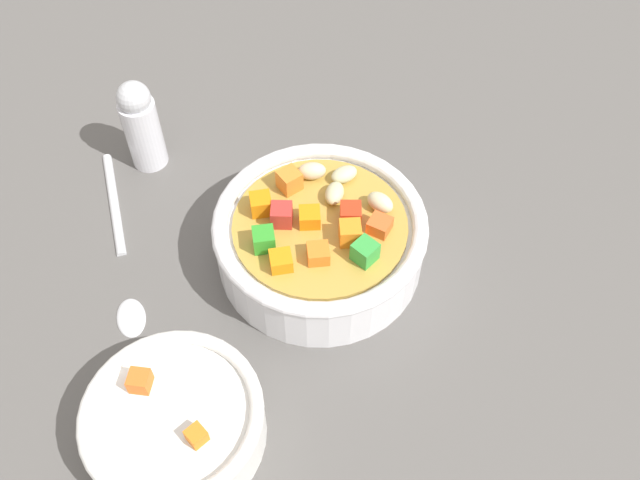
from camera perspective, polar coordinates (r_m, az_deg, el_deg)
ground_plane at (r=61.55cm, az=0.00°, el=-2.06°), size 140.00×140.00×2.00cm
soup_bowl_main at (r=58.27cm, az=0.00°, el=0.22°), size 17.78×17.78×6.76cm
spoon at (r=63.44cm, az=-16.07°, el=-0.54°), size 20.68×5.42×0.87cm
side_bowl_small at (r=52.09cm, az=-11.80°, el=-14.39°), size 12.93×12.93×5.14cm
pepper_shaker at (r=66.86cm, az=-14.43°, el=9.13°), size 3.39×3.39×9.51cm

